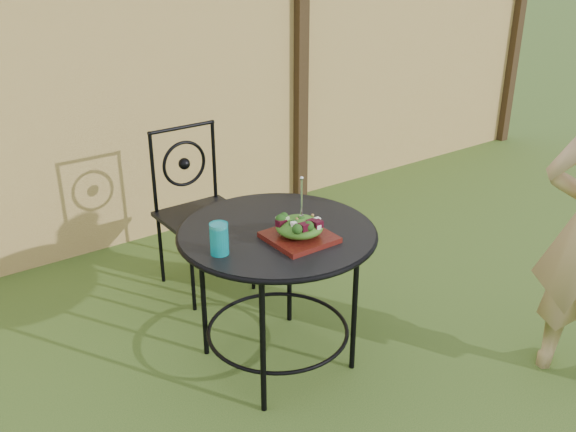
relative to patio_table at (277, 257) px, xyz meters
name	(u,v)px	position (x,y,z in m)	size (l,w,h in m)	color
ground	(355,404)	(0.10, -0.47, -0.59)	(60.00, 60.00, 0.00)	#2A4716
fence	(137,103)	(0.10, 1.72, 0.36)	(8.00, 0.12, 1.90)	#F1CA77
patio_table	(277,257)	(0.00, 0.00, 0.00)	(0.92, 0.92, 0.72)	black
patio_chair	(199,206)	(0.09, 0.92, -0.08)	(0.46, 0.46, 0.95)	black
salad_plate	(299,237)	(0.02, -0.14, 0.15)	(0.27, 0.27, 0.02)	#3F090C
salad	(299,227)	(0.02, -0.14, 0.20)	(0.21, 0.21, 0.08)	#235614
fork	(302,199)	(0.03, -0.14, 0.33)	(0.01, 0.01, 0.18)	silver
drinking_glass	(219,239)	(-0.33, -0.05, 0.21)	(0.08, 0.08, 0.14)	#0D8F99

